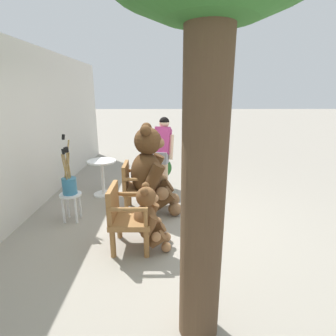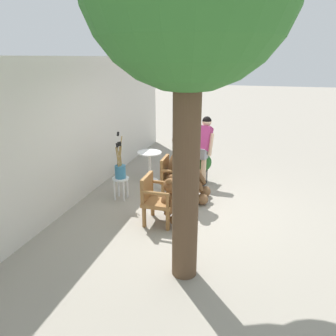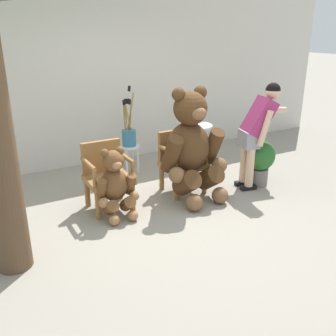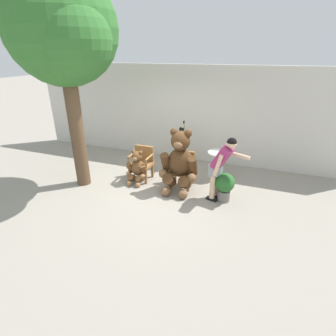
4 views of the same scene
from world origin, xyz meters
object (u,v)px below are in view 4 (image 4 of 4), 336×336
person_visitor (221,164)px  wooden_chair_left (142,162)px  wooden_chair_right (182,168)px  brush_bucket (181,147)px  teddy_bear_small (137,167)px  round_side_table (218,162)px  teddy_bear_large (180,162)px  potted_plant (225,185)px  white_stool (181,156)px  patio_tree (64,33)px

person_visitor → wooden_chair_left: bearing=168.4°
wooden_chair_left → wooden_chair_right: size_ratio=1.00×
wooden_chair_right → brush_bucket: (-0.35, 1.00, 0.19)m
teddy_bear_small → round_side_table: bearing=29.2°
teddy_bear_large → potted_plant: size_ratio=2.23×
wooden_chair_left → white_stool: 1.26m
wooden_chair_right → person_visitor: 1.18m
wooden_chair_right → teddy_bear_large: (0.00, -0.26, 0.28)m
white_stool → round_side_table: (1.10, -0.25, 0.09)m
wooden_chair_right → potted_plant: 1.19m
white_stool → wooden_chair_right: bearing=-70.6°
teddy_bear_small → white_stool: teddy_bear_small is taller
white_stool → patio_tree: bearing=-136.4°
wooden_chair_left → teddy_bear_small: (-0.00, -0.29, -0.03)m
wooden_chair_right → person_visitor: person_visitor is taller
teddy_bear_small → patio_tree: patio_tree is taller
person_visitor → round_side_table: bearing=102.1°
white_stool → potted_plant: (1.47, -1.42, 0.04)m
wooden_chair_left → brush_bucket: (0.77, 1.00, 0.19)m
wooden_chair_right → round_side_table: size_ratio=1.19×
brush_bucket → wooden_chair_right: bearing=-70.6°
wooden_chair_right → round_side_table: bearing=45.3°
wooden_chair_left → person_visitor: bearing=-11.6°
wooden_chair_right → potted_plant: bearing=-20.3°
wooden_chair_left → potted_plant: (2.24, -0.41, -0.07)m
person_visitor → patio_tree: (-3.30, -0.42, 2.56)m
teddy_bear_large → patio_tree: (-2.31, -0.59, 2.72)m
teddy_bear_small → wooden_chair_left: bearing=89.9°
person_visitor → potted_plant: size_ratio=2.24×
wooden_chair_right → patio_tree: (-2.30, -0.86, 3.00)m
person_visitor → potted_plant: 0.52m
brush_bucket → potted_plant: (1.47, -1.42, -0.26)m
wooden_chair_left → brush_bucket: 1.28m
white_stool → potted_plant: potted_plant is taller
wooden_chair_right → white_stool: size_ratio=1.87×
potted_plant → person_visitor: bearing=-171.1°
person_visitor → white_stool: person_visitor is taller
wooden_chair_right → brush_bucket: size_ratio=0.91×
teddy_bear_small → brush_bucket: bearing=59.3°
wooden_chair_left → teddy_bear_large: size_ratio=0.57×
teddy_bear_large → person_visitor: (1.00, -0.17, 0.16)m
teddy_bear_small → person_visitor: person_visitor is taller
teddy_bear_small → white_stool: bearing=59.3°
wooden_chair_right → person_visitor: bearing=-23.4°
potted_plant → patio_tree: bearing=-172.6°
brush_bucket → teddy_bear_large: bearing=-74.3°
brush_bucket → patio_tree: bearing=-136.4°
teddy_bear_small → brush_bucket: 1.52m
teddy_bear_large → white_stool: teddy_bear_large is taller
wooden_chair_left → wooden_chair_right: same height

